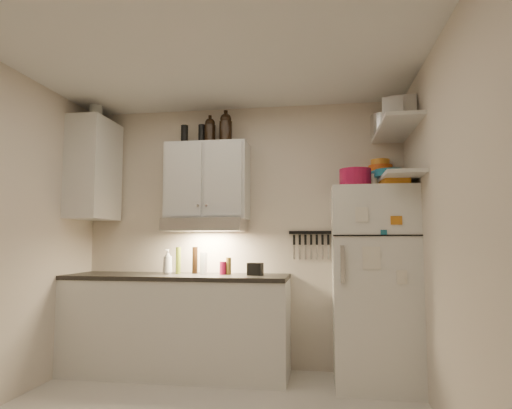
# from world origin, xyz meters

# --- Properties ---
(ceiling) EXTENTS (3.20, 3.00, 0.02)m
(ceiling) POSITION_xyz_m (0.00, 0.00, 2.61)
(ceiling) COLOR silver
(ceiling) RESTS_ON ground
(back_wall) EXTENTS (3.20, 0.02, 2.60)m
(back_wall) POSITION_xyz_m (0.00, 1.51, 1.30)
(back_wall) COLOR beige
(back_wall) RESTS_ON ground
(right_wall) EXTENTS (0.02, 3.00, 2.60)m
(right_wall) POSITION_xyz_m (1.61, 0.00, 1.30)
(right_wall) COLOR beige
(right_wall) RESTS_ON ground
(base_cabinet) EXTENTS (2.10, 0.60, 0.88)m
(base_cabinet) POSITION_xyz_m (-0.55, 1.20, 0.44)
(base_cabinet) COLOR silver
(base_cabinet) RESTS_ON floor
(countertop) EXTENTS (2.10, 0.62, 0.04)m
(countertop) POSITION_xyz_m (-0.55, 1.20, 0.90)
(countertop) COLOR black
(countertop) RESTS_ON base_cabinet
(upper_cabinet) EXTENTS (0.80, 0.33, 0.75)m
(upper_cabinet) POSITION_xyz_m (-0.30, 1.33, 1.83)
(upper_cabinet) COLOR silver
(upper_cabinet) RESTS_ON back_wall
(side_cabinet) EXTENTS (0.33, 0.55, 1.00)m
(side_cabinet) POSITION_xyz_m (-1.44, 1.20, 1.95)
(side_cabinet) COLOR silver
(side_cabinet) RESTS_ON left_wall
(range_hood) EXTENTS (0.76, 0.46, 0.12)m
(range_hood) POSITION_xyz_m (-0.30, 1.27, 1.39)
(range_hood) COLOR silver
(range_hood) RESTS_ON back_wall
(fridge) EXTENTS (0.70, 0.68, 1.70)m
(fridge) POSITION_xyz_m (1.25, 1.16, 0.85)
(fridge) COLOR silver
(fridge) RESTS_ON floor
(shelf_hi) EXTENTS (0.30, 0.95, 0.03)m
(shelf_hi) POSITION_xyz_m (1.45, 1.02, 2.20)
(shelf_hi) COLOR silver
(shelf_hi) RESTS_ON right_wall
(shelf_lo) EXTENTS (0.30, 0.95, 0.03)m
(shelf_lo) POSITION_xyz_m (1.45, 1.02, 1.76)
(shelf_lo) COLOR silver
(shelf_lo) RESTS_ON right_wall
(knife_strip) EXTENTS (0.42, 0.02, 0.03)m
(knife_strip) POSITION_xyz_m (0.70, 1.49, 1.32)
(knife_strip) COLOR black
(knife_strip) RESTS_ON back_wall
(dutch_oven) EXTENTS (0.31, 0.31, 0.16)m
(dutch_oven) POSITION_xyz_m (1.10, 1.03, 1.78)
(dutch_oven) COLOR #9E123E
(dutch_oven) RESTS_ON fridge
(book_stack) EXTENTS (0.23, 0.27, 0.09)m
(book_stack) POSITION_xyz_m (1.41, 0.95, 1.74)
(book_stack) COLOR #BF6D17
(book_stack) RESTS_ON fridge
(spice_jar) EXTENTS (0.07, 0.07, 0.11)m
(spice_jar) POSITION_xyz_m (1.25, 1.03, 1.76)
(spice_jar) COLOR silver
(spice_jar) RESTS_ON fridge
(stock_pot) EXTENTS (0.35, 0.35, 0.20)m
(stock_pot) POSITION_xyz_m (1.41, 1.34, 2.31)
(stock_pot) COLOR silver
(stock_pot) RESTS_ON shelf_hi
(tin_a) EXTENTS (0.24, 0.22, 0.22)m
(tin_a) POSITION_xyz_m (1.49, 0.92, 2.32)
(tin_a) COLOR #AAAAAD
(tin_a) RESTS_ON shelf_hi
(tin_b) EXTENTS (0.19, 0.19, 0.16)m
(tin_b) POSITION_xyz_m (1.39, 0.76, 2.30)
(tin_b) COLOR #AAAAAD
(tin_b) RESTS_ON shelf_hi
(bowl_teal) EXTENTS (0.29, 0.29, 0.11)m
(bowl_teal) POSITION_xyz_m (1.41, 1.38, 1.83)
(bowl_teal) COLOR #155E78
(bowl_teal) RESTS_ON shelf_lo
(bowl_orange) EXTENTS (0.23, 0.23, 0.07)m
(bowl_orange) POSITION_xyz_m (1.37, 1.45, 1.92)
(bowl_orange) COLOR #E35515
(bowl_orange) RESTS_ON bowl_teal
(bowl_yellow) EXTENTS (0.18, 0.18, 0.06)m
(bowl_yellow) POSITION_xyz_m (1.37, 1.45, 1.99)
(bowl_yellow) COLOR orange
(bowl_yellow) RESTS_ON bowl_orange
(plates) EXTENTS (0.31, 0.31, 0.06)m
(plates) POSITION_xyz_m (1.37, 0.96, 1.80)
(plates) COLOR #155E78
(plates) RESTS_ON shelf_lo
(growler_a) EXTENTS (0.12, 0.12, 0.26)m
(growler_a) POSITION_xyz_m (-0.28, 1.32, 2.33)
(growler_a) COLOR black
(growler_a) RESTS_ON upper_cabinet
(growler_b) EXTENTS (0.15, 0.15, 0.30)m
(growler_b) POSITION_xyz_m (-0.11, 1.29, 2.35)
(growler_b) COLOR black
(growler_b) RESTS_ON upper_cabinet
(thermos_a) EXTENTS (0.07, 0.07, 0.20)m
(thermos_a) POSITION_xyz_m (-0.36, 1.33, 2.30)
(thermos_a) COLOR black
(thermos_a) RESTS_ON upper_cabinet
(thermos_b) EXTENTS (0.08, 0.08, 0.21)m
(thermos_b) POSITION_xyz_m (-0.56, 1.36, 2.30)
(thermos_b) COLOR black
(thermos_b) RESTS_ON upper_cabinet
(side_jar) EXTENTS (0.13, 0.13, 0.17)m
(side_jar) POSITION_xyz_m (-1.43, 1.19, 2.54)
(side_jar) COLOR silver
(side_jar) RESTS_ON side_cabinet
(soap_bottle) EXTENTS (0.12, 0.12, 0.26)m
(soap_bottle) POSITION_xyz_m (-0.66, 1.23, 1.05)
(soap_bottle) COLOR silver
(soap_bottle) RESTS_ON countertop
(pepper_mill) EXTENTS (0.06, 0.06, 0.16)m
(pepper_mill) POSITION_xyz_m (-0.07, 1.27, 1.00)
(pepper_mill) COLOR brown
(pepper_mill) RESTS_ON countertop
(oil_bottle) EXTENTS (0.06, 0.06, 0.26)m
(oil_bottle) POSITION_xyz_m (-0.57, 1.28, 1.05)
(oil_bottle) COLOR #5B6D1B
(oil_bottle) RESTS_ON countertop
(vinegar_bottle) EXTENTS (0.06, 0.06, 0.26)m
(vinegar_bottle) POSITION_xyz_m (-0.42, 1.35, 1.05)
(vinegar_bottle) COLOR black
(vinegar_bottle) RESTS_ON countertop
(clear_bottle) EXTENTS (0.08, 0.08, 0.21)m
(clear_bottle) POSITION_xyz_m (-0.32, 1.29, 1.02)
(clear_bottle) COLOR silver
(clear_bottle) RESTS_ON countertop
(red_jar) EXTENTS (0.07, 0.07, 0.12)m
(red_jar) POSITION_xyz_m (-0.12, 1.25, 0.98)
(red_jar) COLOR #9E123E
(red_jar) RESTS_ON countertop
(caddy) EXTENTS (0.15, 0.12, 0.12)m
(caddy) POSITION_xyz_m (0.20, 1.21, 0.98)
(caddy) COLOR black
(caddy) RESTS_ON countertop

